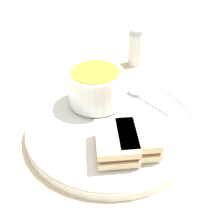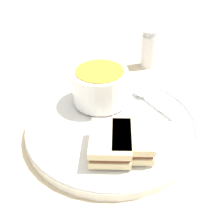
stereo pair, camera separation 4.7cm
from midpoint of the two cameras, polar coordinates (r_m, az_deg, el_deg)
ground_plane at (r=0.50m, az=2.72°, el=-3.74°), size 2.40×2.40×0.00m
plate at (r=0.49m, az=2.76°, el=-2.78°), size 0.32×0.32×0.02m
soup_bowl at (r=0.51m, az=-0.00°, el=5.69°), size 0.11×0.11×0.07m
spoon at (r=0.55m, az=9.19°, el=3.60°), size 0.07×0.11×0.01m
sandwich_half_near at (r=0.42m, az=2.94°, el=-6.76°), size 0.10×0.10×0.03m
sandwich_half_far at (r=0.42m, az=7.63°, el=-5.98°), size 0.10×0.10×0.03m
salt_shaker at (r=0.69m, az=9.95°, el=13.24°), size 0.04×0.04×0.09m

